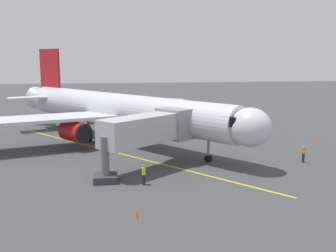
{
  "coord_description": "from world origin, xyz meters",
  "views": [
    {
      "loc": [
        -0.28,
        47.85,
        10.49
      ],
      "look_at": [
        -6.13,
        5.74,
        3.0
      ],
      "focal_mm": 42.62,
      "sensor_mm": 36.0,
      "label": 1
    }
  ],
  "objects_px": {
    "jet_bridge": "(152,129)",
    "box_truck_near_nose": "(71,117)",
    "ground_crew_wing_walker": "(144,174)",
    "safety_cone_nose_left": "(316,140)",
    "airplane": "(118,110)",
    "safety_cone_wing_port": "(233,141)",
    "ground_crew_marshaller": "(303,154)",
    "safety_cone_nose_right": "(137,214)",
    "tug_starboard_side": "(137,113)"
  },
  "relations": [
    {
      "from": "jet_bridge",
      "to": "box_truck_near_nose",
      "type": "bearing_deg",
      "value": -67.73
    },
    {
      "from": "jet_bridge",
      "to": "ground_crew_wing_walker",
      "type": "xyz_separation_m",
      "value": [
        1.23,
        4.87,
        -2.88
      ]
    },
    {
      "from": "box_truck_near_nose",
      "to": "safety_cone_nose_left",
      "type": "relative_size",
      "value": 8.67
    },
    {
      "from": "airplane",
      "to": "safety_cone_nose_left",
      "type": "relative_size",
      "value": 61.69
    },
    {
      "from": "safety_cone_nose_left",
      "to": "safety_cone_wing_port",
      "type": "bearing_deg",
      "value": -2.14
    },
    {
      "from": "jet_bridge",
      "to": "ground_crew_marshaller",
      "type": "relative_size",
      "value": 5.89
    },
    {
      "from": "safety_cone_nose_right",
      "to": "safety_cone_wing_port",
      "type": "distance_m",
      "value": 24.65
    },
    {
      "from": "safety_cone_wing_port",
      "to": "tug_starboard_side",
      "type": "bearing_deg",
      "value": -66.19
    },
    {
      "from": "airplane",
      "to": "tug_starboard_side",
      "type": "xyz_separation_m",
      "value": [
        -3.45,
        -20.45,
        -3.3
      ]
    },
    {
      "from": "safety_cone_nose_left",
      "to": "safety_cone_nose_right",
      "type": "distance_m",
      "value": 31.18
    },
    {
      "from": "jet_bridge",
      "to": "airplane",
      "type": "bearing_deg",
      "value": -76.23
    },
    {
      "from": "jet_bridge",
      "to": "safety_cone_nose_right",
      "type": "relative_size",
      "value": 18.31
    },
    {
      "from": "ground_crew_wing_walker",
      "to": "tug_starboard_side",
      "type": "distance_m",
      "value": 37.49
    },
    {
      "from": "safety_cone_wing_port",
      "to": "safety_cone_nose_left",
      "type": "bearing_deg",
      "value": 177.86
    },
    {
      "from": "box_truck_near_nose",
      "to": "tug_starboard_side",
      "type": "distance_m",
      "value": 13.4
    },
    {
      "from": "ground_crew_wing_walker",
      "to": "safety_cone_nose_right",
      "type": "height_order",
      "value": "ground_crew_wing_walker"
    },
    {
      "from": "airplane",
      "to": "tug_starboard_side",
      "type": "height_order",
      "value": "airplane"
    },
    {
      "from": "airplane",
      "to": "box_truck_near_nose",
      "type": "bearing_deg",
      "value": -60.05
    },
    {
      "from": "tug_starboard_side",
      "to": "safety_cone_nose_left",
      "type": "distance_m",
      "value": 31.49
    },
    {
      "from": "jet_bridge",
      "to": "tug_starboard_side",
      "type": "xyz_separation_m",
      "value": [
        -0.48,
        -32.58,
        -3.06
      ]
    },
    {
      "from": "airplane",
      "to": "ground_crew_marshaller",
      "type": "height_order",
      "value": "airplane"
    },
    {
      "from": "airplane",
      "to": "safety_cone_nose_right",
      "type": "distance_m",
      "value": 24.11
    },
    {
      "from": "ground_crew_wing_walker",
      "to": "safety_cone_wing_port",
      "type": "relative_size",
      "value": 3.11
    },
    {
      "from": "jet_bridge",
      "to": "ground_crew_wing_walker",
      "type": "distance_m",
      "value": 5.79
    },
    {
      "from": "airplane",
      "to": "safety_cone_wing_port",
      "type": "height_order",
      "value": "airplane"
    },
    {
      "from": "safety_cone_nose_left",
      "to": "safety_cone_wing_port",
      "type": "height_order",
      "value": "same"
    },
    {
      "from": "tug_starboard_side",
      "to": "safety_cone_nose_right",
      "type": "height_order",
      "value": "tug_starboard_side"
    },
    {
      "from": "airplane",
      "to": "box_truck_near_nose",
      "type": "xyz_separation_m",
      "value": [
        6.89,
        -11.95,
        -2.62
      ]
    },
    {
      "from": "jet_bridge",
      "to": "ground_crew_marshaller",
      "type": "bearing_deg",
      "value": -179.9
    },
    {
      "from": "jet_bridge",
      "to": "safety_cone_nose_left",
      "type": "relative_size",
      "value": 18.31
    },
    {
      "from": "jet_bridge",
      "to": "safety_cone_wing_port",
      "type": "height_order",
      "value": "jet_bridge"
    },
    {
      "from": "tug_starboard_side",
      "to": "safety_cone_wing_port",
      "type": "relative_size",
      "value": 4.89
    },
    {
      "from": "ground_crew_marshaller",
      "to": "tug_starboard_side",
      "type": "distance_m",
      "value": 35.7
    },
    {
      "from": "jet_bridge",
      "to": "safety_cone_nose_left",
      "type": "bearing_deg",
      "value": -157.27
    },
    {
      "from": "tug_starboard_side",
      "to": "safety_cone_nose_left",
      "type": "relative_size",
      "value": 4.89
    },
    {
      "from": "ground_crew_marshaller",
      "to": "box_truck_near_nose",
      "type": "relative_size",
      "value": 0.36
    },
    {
      "from": "tug_starboard_side",
      "to": "airplane",
      "type": "bearing_deg",
      "value": 80.42
    },
    {
      "from": "airplane",
      "to": "ground_crew_wing_walker",
      "type": "bearing_deg",
      "value": 95.85
    },
    {
      "from": "ground_crew_marshaller",
      "to": "box_truck_near_nose",
      "type": "xyz_separation_m",
      "value": [
        24.99,
        -24.06,
        0.5
      ]
    },
    {
      "from": "safety_cone_nose_left",
      "to": "jet_bridge",
      "type": "bearing_deg",
      "value": 22.73
    },
    {
      "from": "ground_crew_marshaller",
      "to": "ground_crew_wing_walker",
      "type": "height_order",
      "value": "same"
    },
    {
      "from": "tug_starboard_side",
      "to": "safety_cone_nose_right",
      "type": "bearing_deg",
      "value": 86.5
    },
    {
      "from": "tug_starboard_side",
      "to": "safety_cone_wing_port",
      "type": "bearing_deg",
      "value": 113.81
    },
    {
      "from": "ground_crew_marshaller",
      "to": "safety_cone_nose_left",
      "type": "xyz_separation_m",
      "value": [
        -6.07,
        -8.86,
        -0.61
      ]
    },
    {
      "from": "jet_bridge",
      "to": "safety_cone_nose_left",
      "type": "xyz_separation_m",
      "value": [
        -21.2,
        -8.88,
        -3.49
      ]
    },
    {
      "from": "safety_cone_nose_left",
      "to": "safety_cone_wing_port",
      "type": "relative_size",
      "value": 1.0
    },
    {
      "from": "ground_crew_wing_walker",
      "to": "airplane",
      "type": "bearing_deg",
      "value": -84.15
    },
    {
      "from": "box_truck_near_nose",
      "to": "safety_cone_wing_port",
      "type": "bearing_deg",
      "value": 144.31
    },
    {
      "from": "ground_crew_wing_walker",
      "to": "box_truck_near_nose",
      "type": "height_order",
      "value": "box_truck_near_nose"
    },
    {
      "from": "tug_starboard_side",
      "to": "ground_crew_marshaller",
      "type": "bearing_deg",
      "value": 114.23
    }
  ]
}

